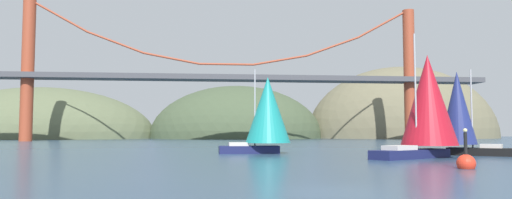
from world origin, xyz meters
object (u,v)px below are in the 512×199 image
(sailboat_navy_sail, at_px, (459,111))
(channel_buoy, at_px, (466,162))
(sailboat_teal_sail, at_px, (267,112))
(sailboat_crimson_sail, at_px, (427,103))

(sailboat_navy_sail, relative_size, channel_buoy, 3.01)
(sailboat_navy_sail, bearing_deg, channel_buoy, -118.27)
(sailboat_teal_sail, height_order, channel_buoy, sailboat_teal_sail)
(sailboat_navy_sail, height_order, sailboat_crimson_sail, sailboat_crimson_sail)
(sailboat_teal_sail, xyz_separation_m, channel_buoy, (9.30, -20.79, -3.78))
(sailboat_navy_sail, height_order, sailboat_teal_sail, sailboat_teal_sail)
(sailboat_navy_sail, relative_size, sailboat_teal_sail, 0.94)
(sailboat_navy_sail, distance_m, sailboat_crimson_sail, 5.77)
(channel_buoy, bearing_deg, sailboat_crimson_sail, 73.87)
(sailboat_navy_sail, relative_size, sailboat_crimson_sail, 0.76)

